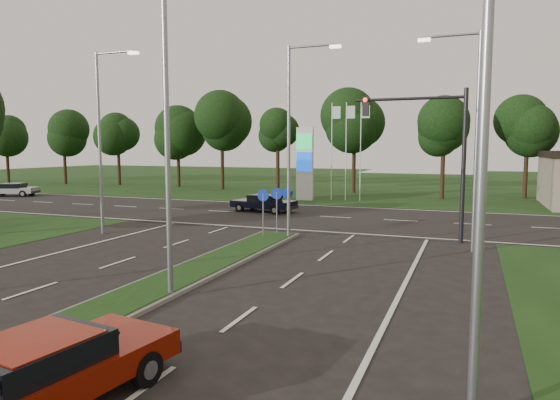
% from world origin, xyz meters
% --- Properties ---
extents(verge_far, '(160.00, 50.00, 0.02)m').
position_xyz_m(verge_far, '(0.00, 55.00, 0.00)').
color(verge_far, black).
rests_on(verge_far, ground).
extents(cross_road, '(160.00, 12.00, 0.02)m').
position_xyz_m(cross_road, '(0.00, 24.00, 0.00)').
color(cross_road, black).
rests_on(cross_road, ground).
extents(median_kerb, '(2.00, 26.00, 0.12)m').
position_xyz_m(median_kerb, '(0.00, 4.00, 0.06)').
color(median_kerb, slate).
rests_on(median_kerb, ground).
extents(streetlight_median_near, '(2.53, 0.22, 9.00)m').
position_xyz_m(streetlight_median_near, '(1.00, 6.00, 5.08)').
color(streetlight_median_near, gray).
rests_on(streetlight_median_near, ground).
extents(streetlight_median_far, '(2.53, 0.22, 9.00)m').
position_xyz_m(streetlight_median_far, '(1.00, 16.00, 5.08)').
color(streetlight_median_far, gray).
rests_on(streetlight_median_far, ground).
extents(streetlight_left_far, '(2.53, 0.22, 9.00)m').
position_xyz_m(streetlight_left_far, '(-8.30, 14.00, 5.08)').
color(streetlight_left_far, gray).
rests_on(streetlight_left_far, ground).
extents(streetlight_right_far, '(2.53, 0.22, 9.00)m').
position_xyz_m(streetlight_right_far, '(8.80, 16.00, 5.08)').
color(streetlight_right_far, gray).
rests_on(streetlight_right_far, ground).
extents(streetlight_right_near, '(2.53, 0.22, 9.00)m').
position_xyz_m(streetlight_right_near, '(8.80, 2.00, 5.08)').
color(streetlight_right_near, gray).
rests_on(streetlight_right_near, ground).
extents(traffic_signal, '(5.10, 0.42, 7.00)m').
position_xyz_m(traffic_signal, '(7.19, 18.00, 4.65)').
color(traffic_signal, black).
rests_on(traffic_signal, ground).
extents(median_signs, '(1.16, 1.76, 2.38)m').
position_xyz_m(median_signs, '(0.00, 16.40, 1.71)').
color(median_signs, gray).
rests_on(median_signs, ground).
extents(gas_pylon, '(5.80, 1.26, 8.00)m').
position_xyz_m(gas_pylon, '(-3.79, 33.05, 3.20)').
color(gas_pylon, silver).
rests_on(gas_pylon, ground).
extents(treeline_far, '(6.00, 6.00, 9.90)m').
position_xyz_m(treeline_far, '(0.10, 39.93, 6.83)').
color(treeline_far, black).
rests_on(treeline_far, ground).
extents(red_sedan, '(2.56, 4.89, 1.28)m').
position_xyz_m(red_sedan, '(2.38, -0.20, 0.69)').
color(red_sedan, maroon).
rests_on(red_sedan, ground).
extents(navy_sedan, '(4.57, 2.46, 1.19)m').
position_xyz_m(navy_sedan, '(-4.20, 24.78, 0.64)').
color(navy_sedan, black).
rests_on(navy_sedan, ground).
extents(far_car_a, '(4.49, 3.21, 1.19)m').
position_xyz_m(far_car_a, '(-29.47, 26.78, 0.64)').
color(far_car_a, '#A5A5A5').
rests_on(far_car_a, ground).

